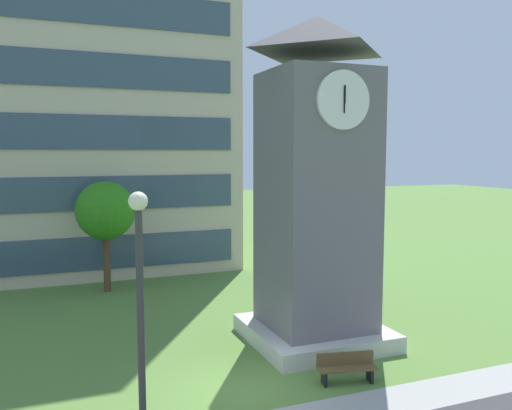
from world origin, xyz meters
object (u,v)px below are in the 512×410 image
street_lamp (141,317)px  tree_by_building (105,211)px  park_bench (347,367)px  clock_tower (316,199)px

street_lamp → tree_by_building: bearing=86.4°
park_bench → clock_tower: bearing=77.5°
park_bench → street_lamp: bearing=-152.6°
clock_tower → park_bench: clock_tower is taller
clock_tower → tree_by_building: bearing=122.3°
park_bench → tree_by_building: (-5.58, 13.55, 3.59)m
park_bench → street_lamp: size_ratio=0.30×
park_bench → street_lamp: (-6.65, -3.44, 3.35)m
clock_tower → tree_by_building: clock_tower is taller
street_lamp → tree_by_building: (1.07, 16.99, 0.24)m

